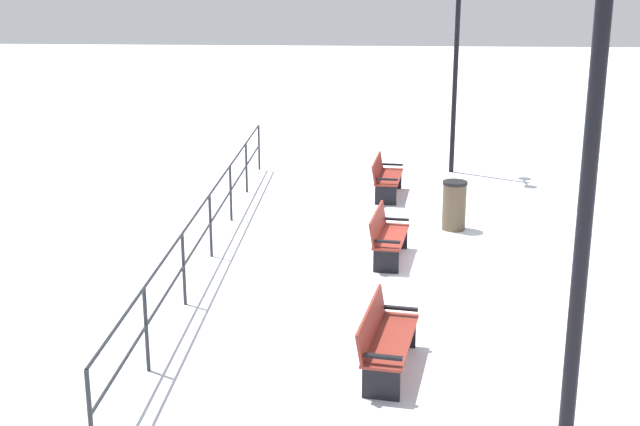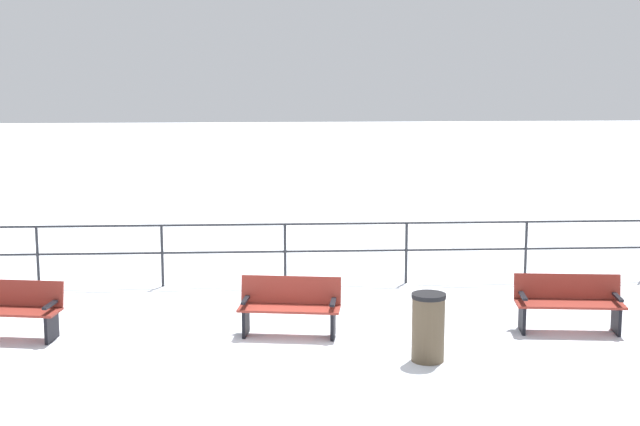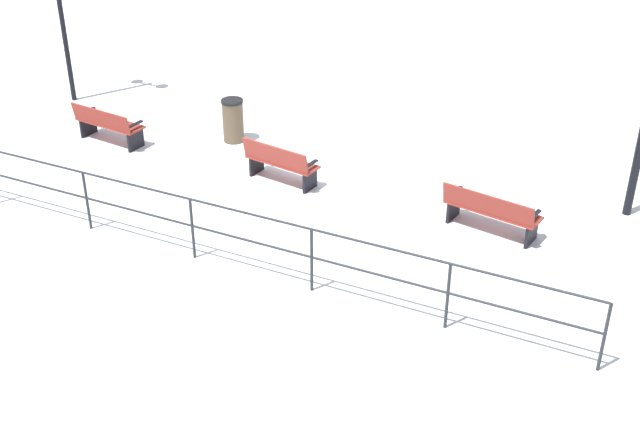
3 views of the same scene
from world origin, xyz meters
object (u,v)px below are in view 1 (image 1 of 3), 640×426
(lamppost_middle, at_px, (458,18))
(trash_bin, at_px, (454,205))
(lamppost_near, at_px, (591,146))
(bench_third, at_px, (385,177))
(bench_nearest, at_px, (385,338))
(bench_second, at_px, (387,235))

(lamppost_middle, height_order, trash_bin, lamppost_middle)
(lamppost_near, xyz_separation_m, trash_bin, (-0.37, 8.18, -2.86))
(bench_third, relative_size, trash_bin, 1.74)
(bench_nearest, relative_size, bench_third, 1.07)
(bench_nearest, distance_m, trash_bin, 6.25)
(bench_third, height_order, trash_bin, trash_bin)
(bench_nearest, height_order, lamppost_middle, lamppost_middle)
(bench_nearest, distance_m, lamppost_near, 4.00)
(bench_second, xyz_separation_m, bench_third, (0.04, 4.22, -0.00))
(bench_third, xyz_separation_m, lamppost_near, (1.65, -10.54, 2.90))
(bench_second, xyz_separation_m, trash_bin, (1.32, 1.86, 0.03))
(bench_second, distance_m, lamppost_near, 7.15)
(bench_nearest, xyz_separation_m, bench_third, (0.13, 8.45, 0.00))
(lamppost_middle, xyz_separation_m, trash_bin, (-0.37, -4.77, -3.22))
(bench_nearest, bearing_deg, lamppost_near, -39.98)
(bench_second, bearing_deg, bench_nearest, -82.81)
(lamppost_near, bearing_deg, lamppost_middle, 90.00)
(trash_bin, bearing_deg, lamppost_middle, 85.52)
(bench_nearest, relative_size, trash_bin, 1.86)
(bench_nearest, relative_size, bench_second, 1.13)
(bench_third, distance_m, trash_bin, 2.69)
(bench_nearest, height_order, lamppost_near, lamppost_near)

